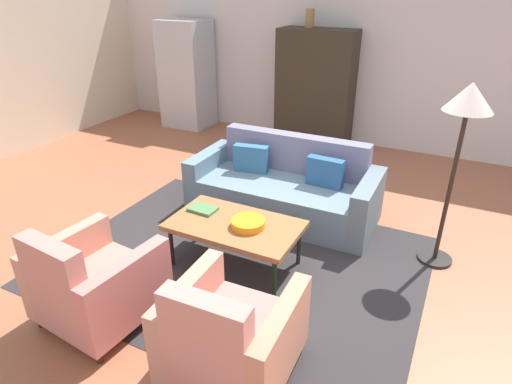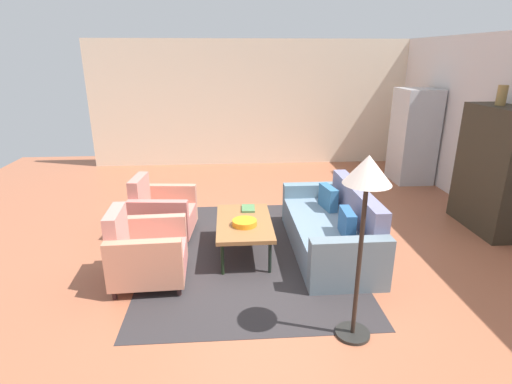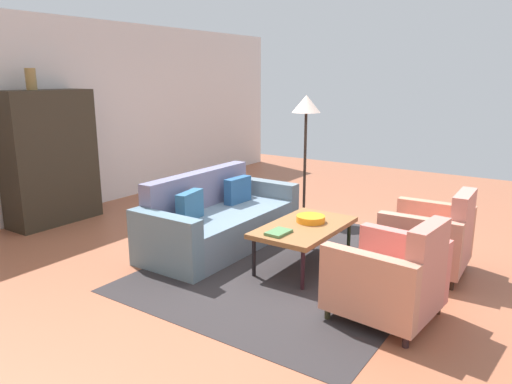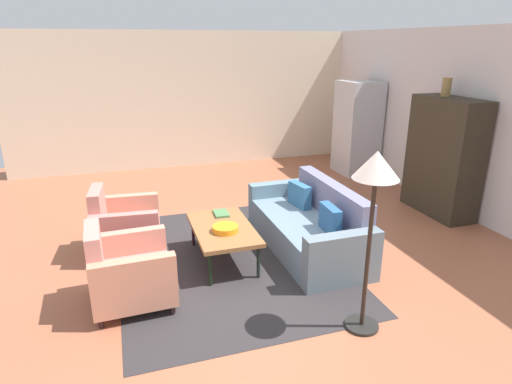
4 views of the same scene
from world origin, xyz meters
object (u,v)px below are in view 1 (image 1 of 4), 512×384
at_px(armchair_right, 228,340).
at_px(refrigerator, 187,75).
at_px(armchair_left, 92,286).
at_px(vase_tall, 310,18).
at_px(floor_lamp, 466,116).
at_px(coffee_table, 235,227).
at_px(book_stack, 203,209).
at_px(cabinet, 315,88).
at_px(couch, 285,189).
at_px(fruit_bowl, 248,223).

height_order(armchair_right, refrigerator, refrigerator).
xyz_separation_m(armchair_left, vase_tall, (-0.09, 4.79, 1.59)).
bearing_deg(floor_lamp, coffee_table, -151.18).
height_order(book_stack, refrigerator, refrigerator).
relative_size(book_stack, refrigerator, 0.15).
bearing_deg(refrigerator, cabinet, 2.50).
distance_m(cabinet, vase_tall, 1.05).
bearing_deg(couch, cabinet, -77.78).
bearing_deg(vase_tall, armchair_left, -88.88).
relative_size(armchair_left, armchair_right, 1.00).
bearing_deg(armchair_right, refrigerator, 125.10).
distance_m(couch, coffee_table, 1.19).
height_order(armchair_right, vase_tall, vase_tall).
distance_m(coffee_table, cabinet, 3.70).
distance_m(couch, fruit_bowl, 1.21).
height_order(refrigerator, floor_lamp, refrigerator).
height_order(armchair_left, fruit_bowl, armchair_left).
bearing_deg(couch, floor_lamp, 171.11).
bearing_deg(book_stack, couch, 70.44).
bearing_deg(floor_lamp, cabinet, 129.81).
relative_size(couch, armchair_right, 2.39).
height_order(armchair_right, fruit_bowl, armchair_right).
bearing_deg(armchair_left, armchair_right, 5.10).
xyz_separation_m(armchair_right, floor_lamp, (1.09, 2.10, 1.10)).
relative_size(couch, fruit_bowl, 6.83).
xyz_separation_m(armchair_left, floor_lamp, (2.30, 2.10, 1.10)).
height_order(armchair_right, floor_lamp, floor_lamp).
bearing_deg(fruit_bowl, refrigerator, 131.21).
bearing_deg(armchair_left, couch, 80.68).
xyz_separation_m(coffee_table, fruit_bowl, (0.14, 0.00, 0.07)).
xyz_separation_m(book_stack, vase_tall, (-0.30, 3.55, 1.47)).
distance_m(fruit_bowl, refrigerator, 4.71).
bearing_deg(fruit_bowl, floor_lamp, 30.91).
bearing_deg(vase_tall, armchair_right, -74.80).
distance_m(coffee_table, vase_tall, 3.99).
distance_m(coffee_table, floor_lamp, 2.19).
xyz_separation_m(fruit_bowl, refrigerator, (-3.09, 3.52, 0.44)).
distance_m(armchair_left, fruit_bowl, 1.39).
xyz_separation_m(book_stack, refrigerator, (-2.55, 3.45, 0.46)).
height_order(armchair_left, book_stack, armchair_left).
relative_size(armchair_right, refrigerator, 0.48).
xyz_separation_m(refrigerator, floor_lamp, (4.65, -2.59, 0.52)).
bearing_deg(fruit_bowl, couch, 96.64).
relative_size(armchair_right, fruit_bowl, 2.85).
bearing_deg(coffee_table, refrigerator, 129.92).
relative_size(vase_tall, floor_lamp, 0.16).
height_order(fruit_bowl, vase_tall, vase_tall).
relative_size(armchair_left, refrigerator, 0.48).
bearing_deg(book_stack, coffee_table, -10.62).
bearing_deg(vase_tall, book_stack, -85.11).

